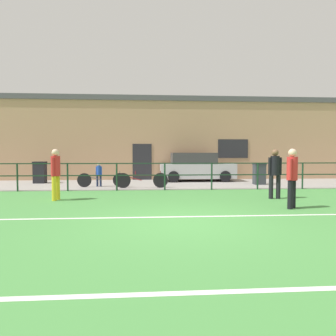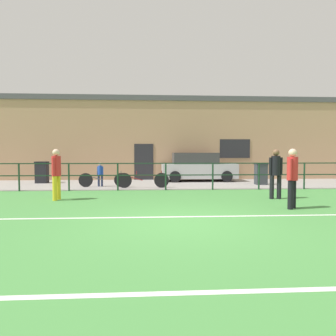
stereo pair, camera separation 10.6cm
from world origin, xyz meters
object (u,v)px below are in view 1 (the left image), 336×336
object	(u,v)px
trash_bin_0	(259,174)
trash_bin_1	(40,172)
parked_car_red	(196,168)
bicycle_parked_0	(142,180)
player_striker	(292,175)
player_goalkeeper	(275,171)
spectator_child	(99,173)
player_winger	(56,171)
bicycle_parked_1	(102,180)

from	to	relation	value
trash_bin_0	trash_bin_1	size ratio (longest dim) A/B	0.95
parked_car_red	bicycle_parked_0	xyz separation A→B (m)	(-2.96, -3.25, -0.39)
player_striker	trash_bin_0	size ratio (longest dim) A/B	1.59
bicycle_parked_0	trash_bin_0	bearing A→B (deg)	10.91
player_goalkeeper	parked_car_red	distance (m)	6.89
player_goalkeeper	bicycle_parked_0	size ratio (longest dim) A/B	0.73
spectator_child	parked_car_red	world-z (taller)	parked_car_red
player_goalkeeper	trash_bin_1	size ratio (longest dim) A/B	1.52
trash_bin_0	trash_bin_1	bearing A→B (deg)	172.51
bicycle_parked_0	trash_bin_0	world-z (taller)	trash_bin_0
parked_car_red	trash_bin_0	bearing A→B (deg)	-37.49
parked_car_red	bicycle_parked_0	world-z (taller)	parked_car_red
player_striker	player_winger	size ratio (longest dim) A/B	0.99
trash_bin_1	parked_car_red	bearing A→B (deg)	4.82
player_striker	spectator_child	xyz separation A→B (m)	(-6.23, 6.00, -0.30)
player_winger	trash_bin_0	size ratio (longest dim) A/B	1.60
player_goalkeeper	player_striker	world-z (taller)	player_goalkeeper
spectator_child	trash_bin_1	world-z (taller)	trash_bin_1
spectator_child	player_striker	bearing A→B (deg)	153.54
spectator_child	bicycle_parked_1	xyz separation A→B (m)	(0.18, -0.27, -0.29)
player_striker	bicycle_parked_0	bearing A→B (deg)	82.37
spectator_child	bicycle_parked_1	world-z (taller)	spectator_child
spectator_child	bicycle_parked_0	distance (m)	2.12
parked_car_red	trash_bin_1	xyz separation A→B (m)	(-8.22, -0.69, -0.18)
spectator_child	trash_bin_0	bearing A→B (deg)	-159.65
player_striker	trash_bin_1	world-z (taller)	player_striker
trash_bin_1	player_goalkeeper	bearing A→B (deg)	-31.49
trash_bin_1	spectator_child	bearing A→B (deg)	-29.30
spectator_child	bicycle_parked_1	bearing A→B (deg)	141.29
player_striker	trash_bin_0	bearing A→B (deg)	30.29
parked_car_red	trash_bin_0	distance (m)	3.52
player_winger	bicycle_parked_1	world-z (taller)	player_winger
player_striker	bicycle_parked_1	bearing A→B (deg)	90.09
player_goalkeeper	bicycle_parked_1	xyz separation A→B (m)	(-6.36, 3.90, -0.60)
player_goalkeeper	trash_bin_1	xyz separation A→B (m)	(-9.81, 6.01, -0.38)
spectator_child	bicycle_parked_1	size ratio (longest dim) A/B	0.50
trash_bin_0	bicycle_parked_1	bearing A→B (deg)	-175.03
parked_car_red	trash_bin_1	distance (m)	8.25
player_winger	spectator_child	xyz separation A→B (m)	(0.79, 4.00, -0.31)
parked_car_red	bicycle_parked_0	bearing A→B (deg)	-132.38
player_goalkeeper	player_striker	distance (m)	1.85
player_striker	spectator_child	bearing A→B (deg)	89.62
player_striker	bicycle_parked_0	xyz separation A→B (m)	(-4.25, 5.28, -0.58)
player_winger	bicycle_parked_0	distance (m)	4.33
bicycle_parked_0	bicycle_parked_1	size ratio (longest dim) A/B	1.04
player_striker	trash_bin_0	distance (m)	6.58
parked_car_red	bicycle_parked_1	world-z (taller)	parked_car_red
trash_bin_0	player_winger	bearing A→B (deg)	-152.76
player_goalkeeper	trash_bin_0	xyz separation A→B (m)	(1.20, 4.56, -0.41)
spectator_child	parked_car_red	xyz separation A→B (m)	(4.94, 2.53, 0.11)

